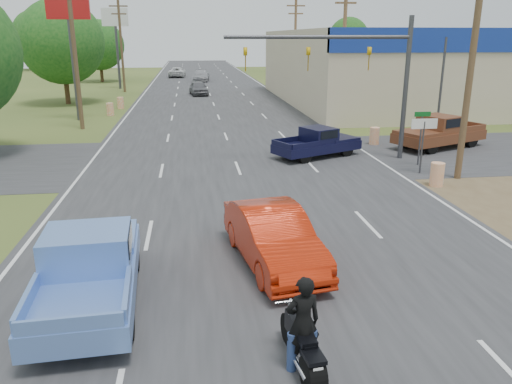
{
  "coord_description": "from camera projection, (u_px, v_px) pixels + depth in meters",
  "views": [
    {
      "loc": [
        -2.12,
        -6.98,
        6.01
      ],
      "look_at": [
        -0.17,
        8.0,
        1.3
      ],
      "focal_mm": 35.0,
      "sensor_mm": 36.0,
      "label": 1
    }
  ],
  "objects": [
    {
      "name": "red_convertible",
      "position": [
        273.0,
        237.0,
        13.58
      ],
      "size": [
        2.44,
        5.0,
        1.58
      ],
      "primitive_type": "imported",
      "rotation": [
        0.0,
        0.0,
        0.17
      ],
      "color": "#B62008",
      "rests_on": "ground"
    },
    {
      "name": "navy_pickup",
      "position": [
        319.0,
        142.0,
        25.92
      ],
      "size": [
        4.96,
        3.6,
        1.54
      ],
      "rotation": [
        0.0,
        0.0,
        -1.13
      ],
      "color": "black",
      "rests_on": "ground"
    },
    {
      "name": "utility_pole_2",
      "position": [
        344.0,
        46.0,
        37.6
      ],
      "size": [
        2.0,
        0.28,
        10.0
      ],
      "color": "#4C3823",
      "rests_on": "ground"
    },
    {
      "name": "pole_sign_left_near",
      "position": [
        69.0,
        20.0,
        35.53
      ],
      "size": [
        3.0,
        0.35,
        9.2
      ],
      "color": "#3F3F44",
      "rests_on": "ground"
    },
    {
      "name": "tree_1",
      "position": [
        62.0,
        42.0,
        45.1
      ],
      "size": [
        7.56,
        7.56,
        9.36
      ],
      "color": "#422D19",
      "rests_on": "ground"
    },
    {
      "name": "barrel_1",
      "position": [
        374.0,
        136.0,
        28.96
      ],
      "size": [
        0.56,
        0.56,
        1.0
      ],
      "primitive_type": "cylinder",
      "color": "orange",
      "rests_on": "ground"
    },
    {
      "name": "distant_car_grey",
      "position": [
        198.0,
        88.0,
        53.58
      ],
      "size": [
        2.21,
        4.48,
        1.47
      ],
      "primitive_type": "imported",
      "rotation": [
        0.0,
        0.0,
        0.11
      ],
      "color": "#5D5D62",
      "rests_on": "ground"
    },
    {
      "name": "tree_5",
      "position": [
        348.0,
        37.0,
        100.55
      ],
      "size": [
        7.98,
        7.98,
        9.88
      ],
      "color": "#422D19",
      "rests_on": "ground"
    },
    {
      "name": "utility_pole_5",
      "position": [
        74.0,
        48.0,
        32.41
      ],
      "size": [
        2.0,
        0.28,
        10.0
      ],
      "color": "#4C3823",
      "rests_on": "ground"
    },
    {
      "name": "distant_car_silver",
      "position": [
        201.0,
        76.0,
        70.22
      ],
      "size": [
        2.61,
        5.48,
        1.54
      ],
      "primitive_type": "imported",
      "rotation": [
        0.0,
        0.0,
        -0.09
      ],
      "color": "#9F9EA3",
      "rests_on": "ground"
    },
    {
      "name": "distant_car_white",
      "position": [
        177.0,
        72.0,
        77.51
      ],
      "size": [
        2.72,
        5.44,
        1.48
      ],
      "primitive_type": "imported",
      "rotation": [
        0.0,
        0.0,
        3.09
      ],
      "color": "silver",
      "rests_on": "ground"
    },
    {
      "name": "blue_pickup",
      "position": [
        90.0,
        266.0,
        11.62
      ],
      "size": [
        2.4,
        5.52,
        1.79
      ],
      "rotation": [
        0.0,
        0.0,
        0.06
      ],
      "color": "black",
      "rests_on": "ground"
    },
    {
      "name": "main_road",
      "position": [
        214.0,
        104.0,
        46.53
      ],
      "size": [
        15.0,
        180.0,
        0.02
      ],
      "primitive_type": "cube",
      "color": "#2D2D30",
      "rests_on": "ground"
    },
    {
      "name": "tree_6",
      "position": [
        37.0,
        34.0,
        92.96
      ],
      "size": [
        8.82,
        8.82,
        10.92
      ],
      "color": "#422D19",
      "rests_on": "ground"
    },
    {
      "name": "tree_2",
      "position": [
        99.0,
        45.0,
        67.92
      ],
      "size": [
        6.72,
        6.72,
        8.32
      ],
      "color": "#422D19",
      "rests_on": "ground"
    },
    {
      "name": "utility_pole_3",
      "position": [
        295.0,
        43.0,
        54.64
      ],
      "size": [
        2.0,
        0.28,
        10.0
      ],
      "color": "#4C3823",
      "rests_on": "ground"
    },
    {
      "name": "motorcycle",
      "position": [
        303.0,
        349.0,
        9.25
      ],
      "size": [
        0.68,
        2.13,
        1.08
      ],
      "rotation": [
        0.0,
        0.0,
        0.12
      ],
      "color": "black",
      "rests_on": "ground"
    },
    {
      "name": "brown_pickup",
      "position": [
        438.0,
        132.0,
        27.95
      ],
      "size": [
        5.91,
        4.16,
        1.83
      ],
      "rotation": [
        0.0,
        0.0,
        1.98
      ],
      "color": "black",
      "rests_on": "ground"
    },
    {
      "name": "signal_mast",
      "position": [
        355.0,
        63.0,
        24.04
      ],
      "size": [
        9.12,
        0.4,
        7.0
      ],
      "color": "#3F3F44",
      "rests_on": "ground"
    },
    {
      "name": "barrel_0",
      "position": [
        437.0,
        175.0,
        20.86
      ],
      "size": [
        0.56,
        0.56,
        1.0
      ],
      "primitive_type": "cylinder",
      "color": "orange",
      "rests_on": "ground"
    },
    {
      "name": "barrel_2",
      "position": [
        110.0,
        109.0,
        39.65
      ],
      "size": [
        0.56,
        0.56,
        1.0
      ],
      "primitive_type": "cylinder",
      "color": "orange",
      "rests_on": "ground"
    },
    {
      "name": "barrel_3",
      "position": [
        120.0,
        103.0,
        43.48
      ],
      "size": [
        0.56,
        0.56,
        1.0
      ],
      "primitive_type": "cylinder",
      "color": "orange",
      "rests_on": "ground"
    },
    {
      "name": "rider",
      "position": [
        303.0,
        327.0,
        9.17
      ],
      "size": [
        0.71,
        0.51,
        1.82
      ],
      "primitive_type": "imported",
      "rotation": [
        0.0,
        0.0,
        3.26
      ],
      "color": "black",
      "rests_on": "ground"
    },
    {
      "name": "utility_pole_6",
      "position": [
        121.0,
        43.0,
        55.13
      ],
      "size": [
        2.0,
        0.28,
        10.0
      ],
      "color": "#4C3823",
      "rests_on": "ground"
    },
    {
      "name": "utility_pole_1",
      "position": [
        473.0,
        54.0,
        20.56
      ],
      "size": [
        2.0,
        0.28,
        10.0
      ],
      "color": "#4C3823",
      "rests_on": "ground"
    },
    {
      "name": "lane_sign",
      "position": [
        424.0,
        133.0,
        22.36
      ],
      "size": [
        1.2,
        0.08,
        2.52
      ],
      "color": "#3F3F44",
      "rests_on": "ground"
    },
    {
      "name": "street_name_sign",
      "position": [
        421.0,
        133.0,
        23.94
      ],
      "size": [
        0.8,
        0.08,
        2.61
      ],
      "color": "#3F3F44",
      "rests_on": "ground"
    },
    {
      "name": "cross_road",
      "position": [
        234.0,
        159.0,
        25.7
      ],
      "size": [
        120.0,
        10.0,
        0.02
      ],
      "primitive_type": "cube",
      "color": "#2D2D30",
      "rests_on": "ground"
    },
    {
      "name": "pole_sign_left_far",
      "position": [
        115.0,
        26.0,
        58.25
      ],
      "size": [
        3.0,
        0.35,
        9.2
      ],
      "color": "#3F3F44",
      "rests_on": "ground"
    }
  ]
}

